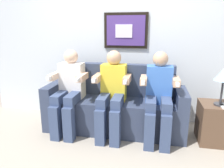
# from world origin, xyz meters

# --- Properties ---
(ground_plane) EXTENTS (5.57, 5.57, 0.00)m
(ground_plane) POSITION_xyz_m (0.00, 0.00, 0.00)
(ground_plane) COLOR #9E9384
(back_wall_assembly) EXTENTS (4.29, 0.10, 2.60)m
(back_wall_assembly) POSITION_xyz_m (0.00, 0.76, 1.30)
(back_wall_assembly) COLOR silver
(back_wall_assembly) RESTS_ON ground_plane
(couch) EXTENTS (1.89, 0.58, 0.90)m
(couch) POSITION_xyz_m (0.00, 0.33, 0.31)
(couch) COLOR #333D56
(couch) RESTS_ON ground_plane
(person_on_left) EXTENTS (0.46, 0.56, 1.11)m
(person_on_left) POSITION_xyz_m (-0.59, 0.16, 0.61)
(person_on_left) COLOR white
(person_on_left) RESTS_ON ground_plane
(person_in_middle) EXTENTS (0.46, 0.56, 1.11)m
(person_in_middle) POSITION_xyz_m (-0.00, 0.16, 0.61)
(person_in_middle) COLOR yellow
(person_in_middle) RESTS_ON ground_plane
(person_on_right) EXTENTS (0.46, 0.56, 1.11)m
(person_on_right) POSITION_xyz_m (0.59, 0.16, 0.61)
(person_on_right) COLOR #3F72CC
(person_on_right) RESTS_ON ground_plane
(side_table_right) EXTENTS (0.40, 0.40, 0.50)m
(side_table_right) POSITION_xyz_m (1.29, 0.22, 0.25)
(side_table_right) COLOR brown
(side_table_right) RESTS_ON ground_plane
(table_lamp) EXTENTS (0.22, 0.22, 0.46)m
(table_lamp) POSITION_xyz_m (1.30, 0.18, 0.86)
(table_lamp) COLOR #333338
(table_lamp) RESTS_ON side_table_right
(spare_remote_on_table) EXTENTS (0.04, 0.13, 0.02)m
(spare_remote_on_table) POSITION_xyz_m (1.31, 0.10, 0.51)
(spare_remote_on_table) COLOR white
(spare_remote_on_table) RESTS_ON side_table_right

